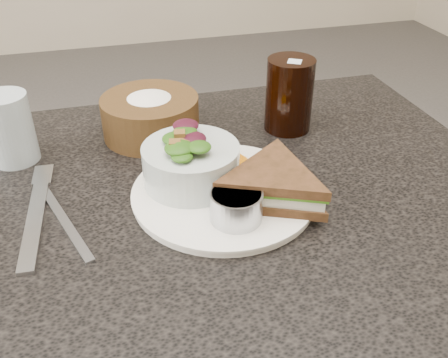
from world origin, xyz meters
TOP-DOWN VIEW (x-y plane):
  - dinner_plate at (0.06, -0.01)m, footprint 0.26×0.26m
  - sandwich at (0.12, -0.05)m, footprint 0.23×0.23m
  - salad_bowl at (0.03, 0.02)m, footprint 0.17×0.17m
  - dressing_ramekin at (0.06, -0.08)m, footprint 0.09×0.09m
  - orange_wedge at (0.09, 0.06)m, footprint 0.09×0.09m
  - fork at (-0.19, 0.00)m, footprint 0.03×0.21m
  - knife at (-0.15, -0.01)m, footprint 0.07×0.18m
  - bread_basket at (-0.01, 0.20)m, footprint 0.21×0.21m
  - cola_glass at (0.23, 0.16)m, footprint 0.10×0.10m
  - water_glass at (-0.23, 0.18)m, footprint 0.09×0.09m

SIDE VIEW (x-z plane):
  - knife at x=-0.15m, z-range 0.75..0.75m
  - fork at x=-0.19m, z-range 0.75..0.76m
  - dinner_plate at x=0.06m, z-range 0.75..0.76m
  - orange_wedge at x=0.09m, z-range 0.76..0.79m
  - dressing_ramekin at x=0.06m, z-range 0.76..0.80m
  - sandwich at x=0.12m, z-range 0.76..0.81m
  - bread_basket at x=-0.01m, z-range 0.75..0.84m
  - salad_bowl at x=0.03m, z-range 0.76..0.84m
  - water_glass at x=-0.23m, z-range 0.75..0.86m
  - cola_glass at x=0.23m, z-range 0.75..0.89m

